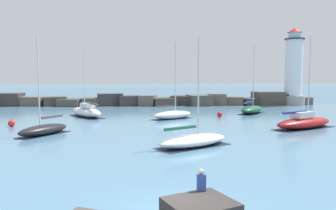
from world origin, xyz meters
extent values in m
cube|color=teal|center=(0.00, 111.91, 0.00)|extent=(400.00, 116.00, 0.01)
cube|color=#383330|center=(-27.40, 52.51, 1.21)|extent=(4.47, 4.30, 2.42)
cube|color=brown|center=(-23.23, 52.23, 0.87)|extent=(5.44, 4.17, 1.75)
cube|color=#423D38|center=(-18.78, 52.40, 0.85)|extent=(5.11, 5.33, 1.70)
cube|color=#4C443D|center=(-15.43, 51.32, 0.69)|extent=(4.79, 5.62, 1.39)
cube|color=#4C443D|center=(-12.00, 51.94, 0.76)|extent=(3.94, 5.60, 1.51)
cube|color=#383330|center=(-8.11, 51.54, 1.16)|extent=(5.22, 4.25, 2.33)
cube|color=#383330|center=(-3.90, 51.41, 0.96)|extent=(5.69, 4.53, 1.91)
cube|color=brown|center=(-0.81, 51.15, 0.99)|extent=(3.65, 4.67, 1.99)
cube|color=#423D38|center=(2.28, 51.49, 0.74)|extent=(5.26, 6.07, 1.48)
cube|color=#383330|center=(5.97, 52.25, 0.91)|extent=(4.91, 5.12, 1.82)
cube|color=#4C443D|center=(9.32, 51.22, 1.00)|extent=(5.01, 5.96, 2.00)
cube|color=brown|center=(12.95, 51.64, 1.11)|extent=(4.31, 4.61, 2.22)
cube|color=brown|center=(16.44, 52.16, 0.81)|extent=(4.75, 5.28, 1.62)
cube|color=#383330|center=(19.86, 51.90, 0.66)|extent=(4.75, 5.87, 1.32)
cube|color=#4C443D|center=(23.53, 52.22, 1.28)|extent=(5.42, 5.65, 2.56)
cube|color=#383330|center=(26.83, 51.72, 1.06)|extent=(3.63, 4.06, 2.11)
cube|color=brown|center=(29.87, 51.97, 0.74)|extent=(4.52, 3.59, 1.47)
cylinder|color=gray|center=(28.17, 50.99, 0.90)|extent=(4.53, 4.53, 1.80)
cylinder|color=white|center=(28.17, 50.99, 7.33)|extent=(3.35, 3.35, 11.06)
cylinder|color=#232328|center=(28.17, 50.99, 12.99)|extent=(3.86, 3.86, 0.25)
cylinder|color=silver|center=(28.17, 50.99, 13.69)|extent=(2.35, 2.35, 1.15)
cone|color=#B21919|center=(28.17, 50.99, 14.71)|extent=(2.85, 2.85, 0.90)
ellipsoid|color=black|center=(-10.73, 18.83, 0.49)|extent=(4.41, 5.67, 0.97)
cube|color=black|center=(-10.73, 18.83, 0.01)|extent=(4.24, 5.42, 0.03)
cylinder|color=silver|center=(-10.95, 18.47, 5.11)|extent=(0.12, 0.12, 8.27)
cylinder|color=#BCBCC1|center=(-10.15, 19.78, 1.52)|extent=(1.68, 2.66, 0.10)
cube|color=#4C4C51|center=(-10.15, 19.78, 1.62)|extent=(1.52, 2.32, 0.20)
ellipsoid|color=maroon|center=(15.82, 21.15, 0.58)|extent=(8.40, 6.07, 1.16)
cube|color=black|center=(15.82, 21.15, 0.01)|extent=(8.02, 5.83, 0.03)
cube|color=silver|center=(15.46, 20.96, 1.48)|extent=(2.81, 2.35, 0.64)
cylinder|color=silver|center=(16.36, 21.45, 5.48)|extent=(0.12, 0.12, 8.65)
cylinder|color=#BCBCC1|center=(14.37, 20.37, 1.71)|extent=(4.03, 2.25, 0.10)
cube|color=navy|center=(14.37, 20.37, 1.81)|extent=(3.48, 2.01, 0.20)
ellipsoid|color=white|center=(-9.33, 33.14, 0.64)|extent=(6.22, 7.58, 1.29)
cube|color=black|center=(-9.33, 33.14, 0.01)|extent=(5.97, 7.24, 0.03)
cube|color=silver|center=(-9.11, 32.83, 1.61)|extent=(2.35, 2.60, 0.64)
cylinder|color=silver|center=(-9.65, 33.61, 5.02)|extent=(0.12, 0.12, 7.47)
cylinder|color=#BCBCC1|center=(-8.47, 31.89, 1.84)|extent=(2.45, 3.50, 0.10)
cube|color=#4C4C51|center=(-8.47, 31.89, 1.94)|extent=(2.18, 3.04, 0.20)
ellipsoid|color=#195138|center=(14.85, 35.72, 0.58)|extent=(5.69, 6.26, 1.17)
cube|color=black|center=(14.85, 35.72, 0.01)|extent=(5.46, 5.99, 0.03)
cylinder|color=silver|center=(15.14, 36.08, 5.83)|extent=(0.12, 0.12, 9.33)
cylinder|color=#BCBCC1|center=(14.07, 34.76, 1.72)|extent=(2.23, 2.71, 0.10)
cube|color=navy|center=(14.07, 34.76, 1.82)|extent=(1.98, 2.38, 0.20)
ellipsoid|color=white|center=(2.67, 12.71, 0.46)|extent=(6.65, 5.27, 0.92)
cube|color=black|center=(2.67, 12.71, 0.01)|extent=(6.36, 5.07, 0.03)
cylinder|color=silver|center=(3.08, 12.96, 4.72)|extent=(0.12, 0.12, 7.61)
cylinder|color=#BCBCC1|center=(1.58, 12.06, 1.47)|extent=(3.05, 1.89, 0.10)
cube|color=#1E664C|center=(1.58, 12.06, 1.57)|extent=(2.65, 1.70, 0.20)
ellipsoid|color=white|center=(2.39, 30.02, 0.53)|extent=(5.99, 4.66, 1.06)
cube|color=black|center=(2.39, 30.02, 0.01)|extent=(5.72, 4.48, 0.03)
cylinder|color=silver|center=(2.77, 30.25, 5.57)|extent=(0.12, 0.12, 9.01)
cylinder|color=#BCBCC1|center=(1.39, 29.41, 1.61)|extent=(2.81, 1.77, 0.10)
cube|color=#4C4C51|center=(1.39, 29.41, 1.71)|extent=(2.45, 1.60, 0.20)
sphere|color=red|center=(9.10, 31.95, 0.36)|extent=(0.71, 0.71, 0.71)
cylinder|color=black|center=(9.10, 31.95, 0.81)|extent=(0.04, 0.04, 0.20)
sphere|color=red|center=(-15.90, 24.35, 0.37)|extent=(0.75, 0.75, 0.75)
cylinder|color=black|center=(-15.90, 24.35, 0.85)|extent=(0.04, 0.04, 0.20)
cylinder|color=#282833|center=(1.14, 0.35, 0.41)|extent=(0.14, 0.14, 0.83)
cylinder|color=#282833|center=(1.32, 0.35, 0.41)|extent=(0.14, 0.14, 0.83)
cube|color=#2D4CA5|center=(1.23, 0.35, 1.15)|extent=(0.36, 0.22, 0.65)
sphere|color=tan|center=(1.23, 0.35, 1.59)|extent=(0.22, 0.22, 0.22)
camera|label=1|loc=(-0.96, -12.50, 5.38)|focal=35.00mm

